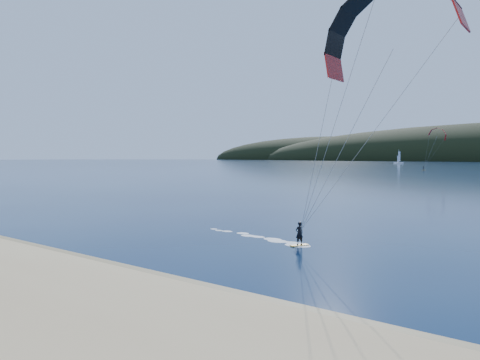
% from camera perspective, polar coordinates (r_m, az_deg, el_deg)
% --- Properties ---
extents(ground, '(1800.00, 1800.00, 0.00)m').
position_cam_1_polar(ground, '(23.75, -24.16, -12.82)').
color(ground, '#08173B').
rests_on(ground, ground).
extents(wet_sand, '(220.00, 2.50, 0.10)m').
position_cam_1_polar(wet_sand, '(26.09, -15.27, -11.13)').
color(wet_sand, '#927E55').
rests_on(wet_sand, ground).
extents(kitesurfer_near, '(22.47, 7.53, 14.92)m').
position_cam_1_polar(kitesurfer_near, '(25.35, 17.90, 14.22)').
color(kitesurfer_near, orange).
rests_on(kitesurfer_near, ground).
extents(kitesurfer_far, '(11.79, 6.92, 18.33)m').
position_cam_1_polar(kitesurfer_far, '(220.01, 23.70, 5.03)').
color(kitesurfer_far, orange).
rests_on(kitesurfer_far, ground).
extents(sailboat, '(9.15, 5.81, 12.75)m').
position_cam_1_polar(sailboat, '(430.78, 19.47, 2.11)').
color(sailboat, white).
rests_on(sailboat, ground).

